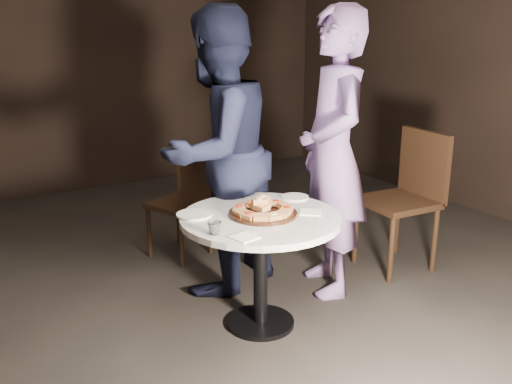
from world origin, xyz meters
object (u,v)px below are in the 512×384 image
Objects in this scene: focaccia_pile at (262,208)px; chair_far at (187,198)px; water_glass at (215,228)px; serving_board at (263,213)px; diner_navy at (217,153)px; chair_right at (409,190)px; diner_teal at (333,154)px; table at (261,237)px.

focaccia_pile is 0.42× the size of chair_far.
serving_board is at bearing 18.02° from water_glass.
diner_navy is at bearing 85.75° from focaccia_pile.
water_glass is 1.82m from chair_right.
chair_right is at bearing 120.88° from chair_far.
focaccia_pile is at bearing -53.64° from diner_teal.
water_glass is (-0.37, -0.12, 0.17)m from table.
serving_board is (0.02, 0.00, 0.14)m from table.
diner_teal is (0.59, -0.99, 0.46)m from chair_far.
table is at bearing -53.42° from diner_teal.
chair_far is (0.09, 1.17, -0.08)m from table.
table is 0.18m from focaccia_pile.
diner_navy is (0.05, 0.62, 0.20)m from focaccia_pile.
diner_navy is (-1.36, 0.45, 0.36)m from chair_right.
serving_board is at bearing 12.05° from table.
chair_right reaches higher than serving_board.
diner_teal is at bearing 123.96° from diner_navy.
table is at bearing -167.95° from serving_board.
diner_navy is (-0.03, -0.55, 0.46)m from chair_far.
table is 0.80m from diner_teal.
chair_right is (1.79, 0.30, -0.15)m from water_glass.
water_glass is 0.07× the size of chair_right.
chair_far is 1.66m from chair_right.
focaccia_pile reaches higher than water_glass.
diner_navy reaches higher than chair_right.
chair_far is 0.71m from diner_navy.
focaccia_pile is 0.19× the size of diner_teal.
chair_right is 0.82m from diner_teal.
water_glass is at bearing 39.36° from diner_navy.
table is 3.51× the size of focaccia_pile.
diner_navy is (0.04, 0.62, 0.23)m from serving_board.
water_glass is 0.04× the size of diner_navy.
chair_right is 0.54× the size of diner_teal.
focaccia_pile is 4.72× the size of water_glass.
water_glass is at bearing -161.44° from focaccia_pile.
chair_right is at bearing 140.94° from diner_navy.
chair_far reaches higher than serving_board.
chair_right is (1.40, 0.17, -0.16)m from focaccia_pile.
focaccia_pile is (0.02, 0.01, 0.18)m from table.
chair_right reaches higher than chair_far.
table is at bearing -77.94° from chair_right.
water_glass is 1.11m from diner_teal.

